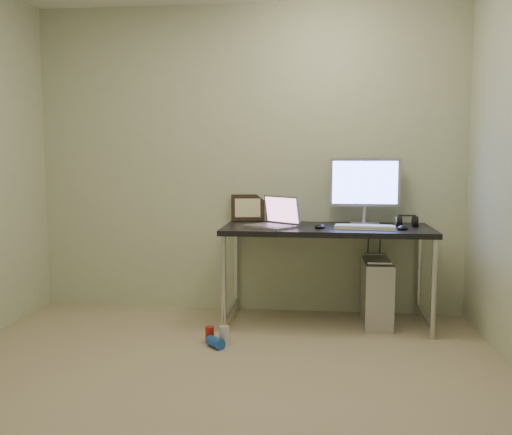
% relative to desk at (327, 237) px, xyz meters
% --- Properties ---
extents(floor, '(3.50, 3.50, 0.00)m').
position_rel_desk_xyz_m(floor, '(-0.65, -1.41, -0.67)').
color(floor, tan).
rests_on(floor, ground).
extents(wall_back, '(3.50, 0.02, 2.50)m').
position_rel_desk_xyz_m(wall_back, '(-0.65, 0.34, 0.58)').
color(wall_back, beige).
rests_on(wall_back, ground).
extents(desk, '(1.57, 0.69, 0.75)m').
position_rel_desk_xyz_m(desk, '(0.00, 0.00, 0.00)').
color(desk, black).
rests_on(desk, ground).
extents(tower_computer, '(0.22, 0.47, 0.52)m').
position_rel_desk_xyz_m(tower_computer, '(0.38, 0.01, -0.42)').
color(tower_computer, silver).
rests_on(tower_computer, ground).
extents(cable_a, '(0.01, 0.16, 0.69)m').
position_rel_desk_xyz_m(cable_a, '(0.33, 0.29, -0.27)').
color(cable_a, black).
rests_on(cable_a, ground).
extents(cable_b, '(0.02, 0.11, 0.71)m').
position_rel_desk_xyz_m(cable_b, '(0.42, 0.27, -0.29)').
color(cable_b, black).
rests_on(cable_b, ground).
extents(can_red, '(0.07, 0.07, 0.11)m').
position_rel_desk_xyz_m(can_red, '(-0.80, -0.56, -0.61)').
color(can_red, '#AB1D15').
rests_on(can_red, ground).
extents(can_white, '(0.08, 0.08, 0.13)m').
position_rel_desk_xyz_m(can_white, '(-0.69, -0.59, -0.61)').
color(can_white, silver).
rests_on(can_white, ground).
extents(can_blue, '(0.14, 0.15, 0.07)m').
position_rel_desk_xyz_m(can_blue, '(-0.74, -0.66, -0.63)').
color(can_blue, blue).
rests_on(can_blue, ground).
extents(laptop, '(0.43, 0.42, 0.23)m').
position_rel_desk_xyz_m(laptop, '(-0.39, -0.08, 0.13)').
color(laptop, silver).
rests_on(laptop, desk).
extents(monitor, '(0.55, 0.17, 0.52)m').
position_rel_desk_xyz_m(monitor, '(0.29, 0.22, 0.38)').
color(monitor, silver).
rests_on(monitor, desk).
extents(keyboard, '(0.44, 0.18, 0.03)m').
position_rel_desk_xyz_m(keyboard, '(0.28, -0.11, 0.09)').
color(keyboard, white).
rests_on(keyboard, desk).
extents(mouse_right, '(0.11, 0.14, 0.04)m').
position_rel_desk_xyz_m(mouse_right, '(0.55, -0.12, 0.10)').
color(mouse_right, black).
rests_on(mouse_right, desk).
extents(mouse_left, '(0.10, 0.13, 0.04)m').
position_rel_desk_xyz_m(mouse_left, '(-0.05, -0.11, 0.10)').
color(mouse_left, black).
rests_on(mouse_left, desk).
extents(headphones, '(0.16, 0.10, 0.11)m').
position_rel_desk_xyz_m(headphones, '(0.61, 0.09, 0.11)').
color(headphones, black).
rests_on(headphones, desk).
extents(picture_frame, '(0.28, 0.12, 0.22)m').
position_rel_desk_xyz_m(picture_frame, '(-0.64, 0.32, 0.19)').
color(picture_frame, black).
rests_on(picture_frame, desk).
extents(webcam, '(0.04, 0.03, 0.11)m').
position_rel_desk_xyz_m(webcam, '(-0.38, 0.29, 0.16)').
color(webcam, silver).
rests_on(webcam, desk).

